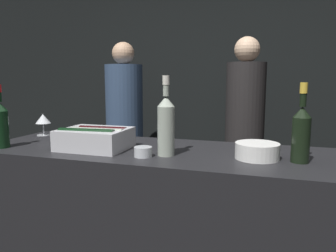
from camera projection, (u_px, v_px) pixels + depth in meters
The scene contains 11 objects.
wall_back_chalkboard at pixel (224, 82), 3.48m from camera, with size 6.40×0.06×2.80m.
bar_counter at pixel (166, 249), 1.74m from camera, with size 1.98×0.64×1.07m.
ice_bin_with_bottles at pixel (95, 137), 1.69m from camera, with size 0.34×0.27×0.11m.
bowl_white at pixel (257, 150), 1.48m from camera, with size 0.20×0.20×0.07m.
wine_glass at pixel (43, 120), 2.08m from camera, with size 0.09×0.09×0.14m.
candle_votive at pixel (143, 152), 1.52m from camera, with size 0.08×0.08×0.05m.
champagne_bottle at pixel (301, 132), 1.40m from camera, with size 0.08×0.08×0.34m.
red_wine_bottle_burgundy at pixel (0, 122), 1.71m from camera, with size 0.08×0.08×0.33m.
white_wine_bottle at pixel (166, 124), 1.53m from camera, with size 0.08×0.08×0.37m.
person_in_hoodie at pixel (125, 124), 3.18m from camera, with size 0.36×0.36×1.77m.
person_blond_tee at pixel (244, 129), 2.79m from camera, with size 0.33×0.33×1.78m.
Camera 1 is at (0.51, -1.23, 1.43)m, focal length 35.00 mm.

